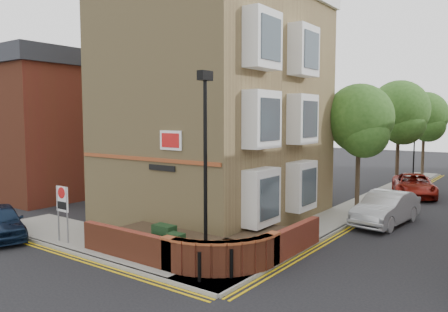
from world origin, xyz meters
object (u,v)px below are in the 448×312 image
at_px(zone_sign, 62,203).
at_px(utility_cabinet_large, 164,242).
at_px(silver_car_near, 386,208).
at_px(lamppost, 205,171).
at_px(navy_hatchback, 0,222).

bearing_deg(zone_sign, utility_cabinet_large, 9.69).
relative_size(utility_cabinet_large, zone_sign, 0.55).
relative_size(zone_sign, silver_car_near, 0.47).
distance_m(zone_sign, silver_car_near, 14.29).
xyz_separation_m(utility_cabinet_large, silver_car_near, (4.61, 10.00, 0.05)).
height_order(utility_cabinet_large, zone_sign, zone_sign).
distance_m(utility_cabinet_large, silver_car_near, 11.01).
relative_size(lamppost, utility_cabinet_large, 5.25).
relative_size(utility_cabinet_large, silver_car_near, 0.26).
relative_size(lamppost, zone_sign, 2.86).
distance_m(utility_cabinet_large, navy_hatchback, 7.84).
bearing_deg(lamppost, navy_hatchback, -169.89).
distance_m(navy_hatchback, silver_car_near, 17.00).
distance_m(lamppost, utility_cabinet_large, 3.24).
relative_size(utility_cabinet_large, navy_hatchback, 0.29).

